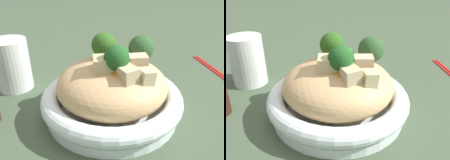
{
  "view_description": "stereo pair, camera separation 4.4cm",
  "coord_description": "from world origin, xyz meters",
  "views": [
    {
      "loc": [
        0.37,
        -0.11,
        0.27
      ],
      "look_at": [
        0.0,
        0.0,
        0.07
      ],
      "focal_mm": 38.06,
      "sensor_mm": 36.0,
      "label": 1
    },
    {
      "loc": [
        0.38,
        -0.06,
        0.27
      ],
      "look_at": [
        0.0,
        0.0,
        0.07
      ],
      "focal_mm": 38.06,
      "sensor_mm": 36.0,
      "label": 2
    }
  ],
  "objects": [
    {
      "name": "carrot_coins",
      "position": [
        -0.02,
        0.0,
        0.1
      ],
      "size": [
        0.14,
        0.06,
        0.03
      ],
      "color": "orange",
      "rests_on": "serving_bowl"
    },
    {
      "name": "broccoli_florets",
      "position": [
        -0.03,
        0.03,
        0.12
      ],
      "size": [
        0.13,
        0.15,
        0.07
      ],
      "color": "#99AF75",
      "rests_on": "serving_bowl"
    },
    {
      "name": "drinking_glass",
      "position": [
        -0.16,
        -0.19,
        0.06
      ],
      "size": [
        0.08,
        0.08,
        0.12
      ],
      "color": "silver",
      "rests_on": "ground_plane"
    },
    {
      "name": "noodle_heap",
      "position": [
        0.0,
        -0.0,
        0.06
      ],
      "size": [
        0.2,
        0.2,
        0.1
      ],
      "color": "tan",
      "rests_on": "serving_bowl"
    },
    {
      "name": "chicken_chunks",
      "position": [
        0.03,
        0.01,
        0.11
      ],
      "size": [
        0.08,
        0.1,
        0.04
      ],
      "color": "#CFBE8C",
      "rests_on": "serving_bowl"
    },
    {
      "name": "zucchini_slices",
      "position": [
        -0.01,
        0.02,
        0.11
      ],
      "size": [
        0.1,
        0.05,
        0.03
      ],
      "color": "beige",
      "rests_on": "serving_bowl"
    },
    {
      "name": "serving_bowl",
      "position": [
        0.0,
        0.0,
        0.03
      ],
      "size": [
        0.27,
        0.27,
        0.05
      ],
      "color": "white",
      "rests_on": "ground_plane"
    },
    {
      "name": "ground_plane",
      "position": [
        0.0,
        0.0,
        0.0
      ],
      "size": [
        3.0,
        3.0,
        0.0
      ],
      "primitive_type": "plane",
      "color": "#40503B"
    }
  ]
}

